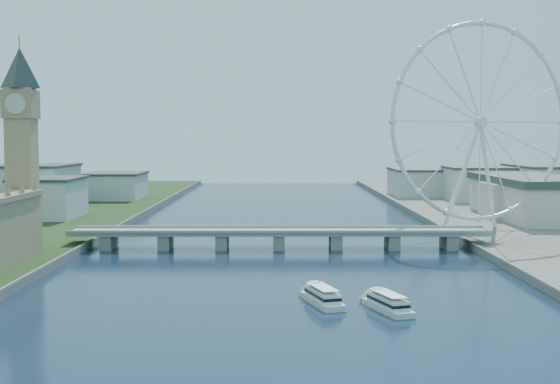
{
  "coord_description": "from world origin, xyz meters",
  "views": [
    {
      "loc": [
        -0.17,
        -109.68,
        58.58
      ],
      "look_at": [
        0.4,
        210.0,
        36.23
      ],
      "focal_mm": 50.0,
      "sensor_mm": 36.0,
      "label": 1
    }
  ],
  "objects": [
    {
      "name": "big_ben",
      "position": [
        -128.0,
        278.0,
        66.57
      ],
      "size": [
        20.02,
        20.02,
        110.0
      ],
      "color": "tan",
      "rests_on": "ground"
    },
    {
      "name": "westminster_bridge",
      "position": [
        0.0,
        300.0,
        6.63
      ],
      "size": [
        220.0,
        22.0,
        9.5
      ],
      "color": "gray",
      "rests_on": "ground"
    },
    {
      "name": "london_eye",
      "position": [
        119.98,
        355.08,
        67.52
      ],
      "size": [
        113.6,
        39.12,
        124.3
      ],
      "color": "silver",
      "rests_on": "ground"
    },
    {
      "name": "county_hall",
      "position": [
        175.0,
        430.0,
        0.0
      ],
      "size": [
        54.0,
        144.0,
        35.0
      ],
      "primitive_type": null,
      "color": "beige",
      "rests_on": "ground"
    },
    {
      "name": "city_skyline",
      "position": [
        39.22,
        560.08,
        16.96
      ],
      "size": [
        505.0,
        280.0,
        32.0
      ],
      "color": "beige",
      "rests_on": "ground"
    },
    {
      "name": "tour_boat_near",
      "position": [
        15.27,
        161.12,
        0.0
      ],
      "size": [
        16.04,
        31.54,
        6.76
      ],
      "primitive_type": null,
      "rotation": [
        0.0,
        0.0,
        0.28
      ],
      "color": "silver",
      "rests_on": "ground"
    },
    {
      "name": "tour_boat_far",
      "position": [
        36.82,
        150.47,
        0.0
      ],
      "size": [
        16.49,
        30.66,
        6.58
      ],
      "primitive_type": null,
      "rotation": [
        0.0,
        0.0,
        0.32
      ],
      "color": "beige",
      "rests_on": "ground"
    }
  ]
}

